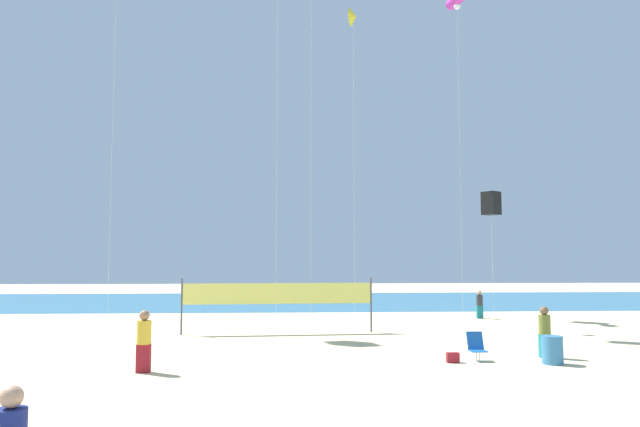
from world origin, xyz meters
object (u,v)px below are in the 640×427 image
(folding_beach_chair, at_px, (476,346))
(kite_magenta_tube, at_px, (457,1))
(beachgoer_olive_shirt, at_px, (545,330))
(kite_pink_diamond, at_px, (311,8))
(beach_handbag, at_px, (453,358))
(kite_yellow_delta, at_px, (353,18))
(beachgoer_charcoal_shirt, at_px, (480,303))
(kite_black_box, at_px, (491,203))
(trash_barrel, at_px, (552,350))
(beachgoer_mustard_shirt, at_px, (144,339))
(volleyball_net, at_px, (278,296))

(folding_beach_chair, distance_m, kite_magenta_tube, 26.03)
(beachgoer_olive_shirt, bearing_deg, folding_beach_chair, -97.20)
(kite_pink_diamond, bearing_deg, beach_handbag, -73.68)
(beach_handbag, height_order, kite_yellow_delta, kite_yellow_delta)
(kite_magenta_tube, relative_size, kite_pink_diamond, 1.10)
(beachgoer_charcoal_shirt, height_order, kite_black_box, kite_black_box)
(folding_beach_chair, xyz_separation_m, trash_barrel, (2.14, -0.80, -0.03))
(beachgoer_mustard_shirt, distance_m, beach_handbag, 9.41)
(trash_barrel, xyz_separation_m, kite_yellow_delta, (-4.16, 17.43, 17.89))
(folding_beach_chair, relative_size, trash_barrel, 1.03)
(beachgoer_charcoal_shirt, relative_size, kite_yellow_delta, 0.08)
(beachgoer_olive_shirt, relative_size, kite_magenta_tube, 0.08)
(kite_pink_diamond, bearing_deg, folding_beach_chair, -69.74)
(beachgoer_olive_shirt, bearing_deg, kite_magenta_tube, 156.42)
(beachgoer_olive_shirt, relative_size, folding_beach_chair, 1.89)
(beachgoer_olive_shirt, xyz_separation_m, beachgoer_mustard_shirt, (-12.62, -1.83, 0.05))
(trash_barrel, relative_size, kite_black_box, 0.12)
(folding_beach_chair, height_order, kite_magenta_tube, kite_magenta_tube)
(folding_beach_chair, relative_size, volleyball_net, 0.11)
(beachgoer_mustard_shirt, bearing_deg, beachgoer_olive_shirt, -151.42)
(beachgoer_olive_shirt, height_order, beachgoer_charcoal_shirt, beachgoer_olive_shirt)
(kite_magenta_tube, bearing_deg, beach_handbag, -107.86)
(folding_beach_chair, bearing_deg, beachgoer_charcoal_shirt, 106.46)
(beach_handbag, bearing_deg, kite_black_box, 65.48)
(kite_black_box, xyz_separation_m, kite_magenta_tube, (-0.53, 3.92, 13.40))
(beachgoer_olive_shirt, relative_size, kite_pink_diamond, 0.09)
(folding_beach_chair, distance_m, volleyball_net, 9.68)
(volleyball_net, bearing_deg, beach_handbag, -53.17)
(volleyball_net, relative_size, kite_black_box, 1.20)
(volleyball_net, distance_m, kite_magenta_tube, 23.39)
(kite_black_box, relative_size, kite_yellow_delta, 0.37)
(beachgoer_olive_shirt, height_order, kite_pink_diamond, kite_pink_diamond)
(beachgoer_charcoal_shirt, bearing_deg, trash_barrel, -8.92)
(folding_beach_chair, height_order, beach_handbag, folding_beach_chair)
(trash_barrel, distance_m, volleyball_net, 11.75)
(beachgoer_charcoal_shirt, bearing_deg, beachgoer_olive_shirt, -8.49)
(kite_magenta_tube, bearing_deg, volleyball_net, -138.73)
(kite_magenta_tube, distance_m, kite_yellow_delta, 6.85)
(beachgoer_charcoal_shirt, height_order, trash_barrel, beachgoer_charcoal_shirt)
(beachgoer_olive_shirt, bearing_deg, kite_black_box, 151.74)
(volleyball_net, bearing_deg, beachgoer_olive_shirt, -37.05)
(kite_pink_diamond, relative_size, kite_yellow_delta, 0.96)
(beachgoer_olive_shirt, distance_m, folding_beach_chair, 2.49)
(beachgoer_olive_shirt, relative_size, kite_yellow_delta, 0.09)
(beachgoer_charcoal_shirt, bearing_deg, volleyball_net, -61.40)
(kite_pink_diamond, bearing_deg, beachgoer_charcoal_shirt, -0.89)
(volleyball_net, xyz_separation_m, kite_pink_diamond, (1.67, 5.96, 15.68))
(volleyball_net, relative_size, kite_pink_diamond, 0.46)
(beachgoer_olive_shirt, height_order, kite_black_box, kite_black_box)
(beachgoer_olive_shirt, bearing_deg, beach_handbag, -93.08)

